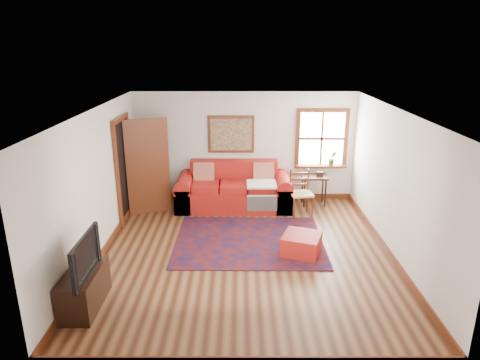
{
  "coord_description": "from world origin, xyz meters",
  "views": [
    {
      "loc": [
        -0.09,
        -6.74,
        3.55
      ],
      "look_at": [
        -0.1,
        0.6,
        1.16
      ],
      "focal_mm": 32.0,
      "sensor_mm": 36.0,
      "label": 1
    }
  ],
  "objects_px": {
    "media_cabinet": "(84,289)",
    "red_ottoman": "(302,244)",
    "side_table": "(314,181)",
    "ladder_back_chair": "(301,191)",
    "red_leather_sofa": "(234,192)"
  },
  "relations": [
    {
      "from": "media_cabinet",
      "to": "red_ottoman",
      "type": "bearing_deg",
      "value": 25.76
    },
    {
      "from": "side_table",
      "to": "media_cabinet",
      "type": "bearing_deg",
      "value": -134.25
    },
    {
      "from": "red_ottoman",
      "to": "side_table",
      "type": "distance_m",
      "value": 2.47
    },
    {
      "from": "ladder_back_chair",
      "to": "media_cabinet",
      "type": "distance_m",
      "value": 4.81
    },
    {
      "from": "red_leather_sofa",
      "to": "side_table",
      "type": "bearing_deg",
      "value": 3.02
    },
    {
      "from": "red_ottoman",
      "to": "side_table",
      "type": "height_order",
      "value": "side_table"
    },
    {
      "from": "red_ottoman",
      "to": "red_leather_sofa",
      "type": "bearing_deg",
      "value": 137.85
    },
    {
      "from": "side_table",
      "to": "media_cabinet",
      "type": "xyz_separation_m",
      "value": [
        -3.83,
        -3.93,
        -0.29
      ]
    },
    {
      "from": "ladder_back_chair",
      "to": "red_leather_sofa",
      "type": "bearing_deg",
      "value": 160.95
    },
    {
      "from": "ladder_back_chair",
      "to": "media_cabinet",
      "type": "relative_size",
      "value": 0.98
    },
    {
      "from": "side_table",
      "to": "red_ottoman",
      "type": "bearing_deg",
      "value": -103.98
    },
    {
      "from": "ladder_back_chair",
      "to": "side_table",
      "type": "bearing_deg",
      "value": 56.74
    },
    {
      "from": "side_table",
      "to": "media_cabinet",
      "type": "height_order",
      "value": "side_table"
    },
    {
      "from": "red_leather_sofa",
      "to": "side_table",
      "type": "relative_size",
      "value": 3.72
    },
    {
      "from": "red_leather_sofa",
      "to": "ladder_back_chair",
      "type": "xyz_separation_m",
      "value": [
        1.42,
        -0.49,
        0.2
      ]
    }
  ]
}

